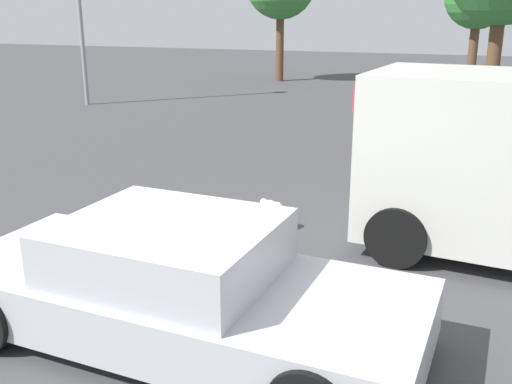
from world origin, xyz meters
The scene contains 4 objects.
ground_plane centered at (0.00, 0.00, 0.00)m, with size 80.00×80.00×0.00m, color #424244.
sedan_foreground centered at (0.27, 0.06, 0.55)m, with size 4.61×2.12×1.19m.
dog centered at (0.07, 3.29, 0.25)m, with size 0.49×0.50×0.42m.
pedestrian centered at (0.31, 8.75, 0.94)m, with size 0.45×0.45×1.58m.
Camera 1 is at (2.71, -4.33, 3.02)m, focal length 41.26 mm.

